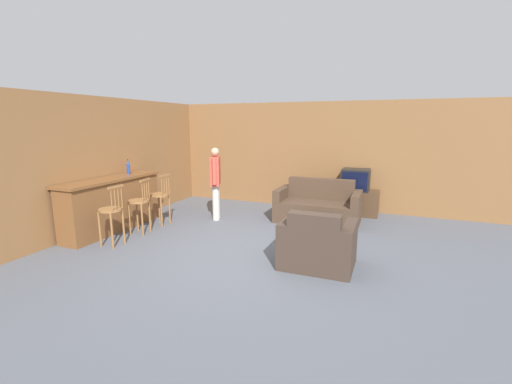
% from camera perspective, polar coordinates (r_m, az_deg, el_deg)
% --- Properties ---
extents(ground_plane, '(24.00, 24.00, 0.00)m').
position_cam_1_polar(ground_plane, '(5.71, -1.35, -10.04)').
color(ground_plane, '#565B66').
extents(wall_back, '(9.40, 0.08, 2.60)m').
position_cam_1_polar(wall_back, '(8.69, 7.76, 6.09)').
color(wall_back, olive).
rests_on(wall_back, ground_plane).
extents(wall_left, '(0.08, 8.51, 2.60)m').
position_cam_1_polar(wall_left, '(8.20, -19.46, 5.24)').
color(wall_left, olive).
rests_on(wall_left, ground_plane).
extents(bar_counter, '(0.55, 2.25, 1.05)m').
position_cam_1_polar(bar_counter, '(7.29, -22.78, -1.86)').
color(bar_counter, brown).
rests_on(bar_counter, ground_plane).
extents(bar_chair_near, '(0.39, 0.39, 1.06)m').
position_cam_1_polar(bar_chair_near, '(6.37, -22.98, -3.39)').
color(bar_chair_near, '#996638').
rests_on(bar_chair_near, ground_plane).
extents(bar_chair_mid, '(0.44, 0.44, 1.06)m').
position_cam_1_polar(bar_chair_mid, '(6.88, -18.84, -2.05)').
color(bar_chair_mid, '#996638').
rests_on(bar_chair_mid, ground_plane).
extents(bar_chair_far, '(0.39, 0.39, 1.06)m').
position_cam_1_polar(bar_chair_far, '(7.35, -15.68, -1.02)').
color(bar_chair_far, '#996638').
rests_on(bar_chair_far, ground_plane).
extents(couch_far, '(1.75, 0.87, 0.90)m').
position_cam_1_polar(couch_far, '(7.48, 10.29, -2.46)').
color(couch_far, '#4C3828').
rests_on(couch_far, ground_plane).
extents(armchair_near, '(1.05, 0.83, 0.87)m').
position_cam_1_polar(armchair_near, '(5.15, 10.18, -8.82)').
color(armchair_near, '#423328').
rests_on(armchair_near, ground_plane).
extents(coffee_table, '(0.62, 0.86, 0.36)m').
position_cam_1_polar(coffee_table, '(6.31, 9.98, -5.16)').
color(coffee_table, '#472D1E').
rests_on(coffee_table, ground_plane).
extents(tv_unit, '(1.07, 0.51, 0.57)m').
position_cam_1_polar(tv_unit, '(8.27, 16.07, -1.64)').
color(tv_unit, '#513823').
rests_on(tv_unit, ground_plane).
extents(tv, '(0.62, 0.53, 0.49)m').
position_cam_1_polar(tv, '(8.17, 16.27, 1.98)').
color(tv, black).
rests_on(tv, tv_unit).
extents(bottle, '(0.07, 0.07, 0.31)m').
position_cam_1_polar(bottle, '(7.61, -20.52, 3.88)').
color(bottle, '#234293').
rests_on(bottle, bar_counter).
extents(person_by_window, '(0.35, 0.56, 1.58)m').
position_cam_1_polar(person_by_window, '(7.48, -6.75, 2.05)').
color(person_by_window, silver).
rests_on(person_by_window, ground_plane).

